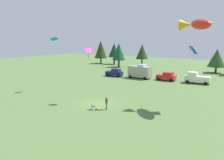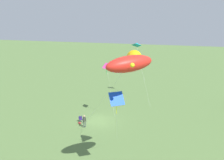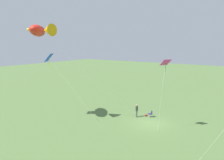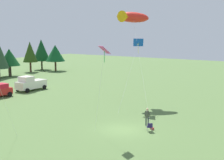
{
  "view_description": "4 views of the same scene",
  "coord_description": "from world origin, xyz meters",
  "px_view_note": "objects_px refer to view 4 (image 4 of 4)",
  "views": [
    {
      "loc": [
        17.98,
        -24.27,
        9.25
      ],
      "look_at": [
        1.88,
        1.0,
        3.55
      ],
      "focal_mm": 35.0,
      "sensor_mm": 36.0,
      "label": 1
    },
    {
      "loc": [
        32.74,
        9.78,
        15.54
      ],
      "look_at": [
        4.0,
        2.94,
        7.28
      ],
      "focal_mm": 42.0,
      "sensor_mm": 36.0,
      "label": 2
    },
    {
      "loc": [
        -10.66,
        23.17,
        9.56
      ],
      "look_at": [
        4.32,
        1.74,
        5.17
      ],
      "focal_mm": 35.0,
      "sensor_mm": 36.0,
      "label": 3
    },
    {
      "loc": [
        -23.83,
        -15.26,
        8.96
      ],
      "look_at": [
        1.39,
        2.24,
        4.36
      ],
      "focal_mm": 50.0,
      "sensor_mm": 36.0,
      "label": 4
    }
  ],
  "objects_px": {
    "person_kite_flyer": "(147,115)",
    "truck_white_pickup": "(30,84)",
    "backpack_on_grass": "(152,129)",
    "folding_chair": "(150,126)",
    "kite_diamond_rainbow": "(104,52)",
    "kite_diamond_blue": "(138,44)",
    "kite_large_fish": "(131,17)"
  },
  "relations": [
    {
      "from": "backpack_on_grass",
      "to": "folding_chair",
      "type": "bearing_deg",
      "value": -174.24
    },
    {
      "from": "person_kite_flyer",
      "to": "truck_white_pickup",
      "type": "distance_m",
      "value": 25.18
    },
    {
      "from": "backpack_on_grass",
      "to": "kite_diamond_blue",
      "type": "bearing_deg",
      "value": 36.57
    },
    {
      "from": "person_kite_flyer",
      "to": "kite_diamond_rainbow",
      "type": "xyz_separation_m",
      "value": [
        -4.42,
        1.95,
        6.38
      ]
    },
    {
      "from": "folding_chair",
      "to": "truck_white_pickup",
      "type": "distance_m",
      "value": 26.65
    },
    {
      "from": "person_kite_flyer",
      "to": "truck_white_pickup",
      "type": "height_order",
      "value": "truck_white_pickup"
    },
    {
      "from": "folding_chair",
      "to": "backpack_on_grass",
      "type": "relative_size",
      "value": 2.56
    },
    {
      "from": "person_kite_flyer",
      "to": "kite_diamond_blue",
      "type": "xyz_separation_m",
      "value": [
        9.08,
        6.37,
        6.63
      ]
    },
    {
      "from": "folding_chair",
      "to": "truck_white_pickup",
      "type": "bearing_deg",
      "value": 33.47
    },
    {
      "from": "backpack_on_grass",
      "to": "truck_white_pickup",
      "type": "height_order",
      "value": "truck_white_pickup"
    },
    {
      "from": "kite_diamond_blue",
      "to": "truck_white_pickup",
      "type": "bearing_deg",
      "value": 98.58
    },
    {
      "from": "folding_chair",
      "to": "kite_large_fish",
      "type": "relative_size",
      "value": 0.07
    },
    {
      "from": "folding_chair",
      "to": "kite_large_fish",
      "type": "distance_m",
      "value": 17.33
    },
    {
      "from": "folding_chair",
      "to": "kite_diamond_rainbow",
      "type": "relative_size",
      "value": 0.1
    },
    {
      "from": "kite_diamond_rainbow",
      "to": "kite_diamond_blue",
      "type": "bearing_deg",
      "value": 18.15
    },
    {
      "from": "kite_large_fish",
      "to": "kite_diamond_rainbow",
      "type": "height_order",
      "value": "kite_large_fish"
    },
    {
      "from": "person_kite_flyer",
      "to": "backpack_on_grass",
      "type": "height_order",
      "value": "person_kite_flyer"
    },
    {
      "from": "backpack_on_grass",
      "to": "kite_diamond_rainbow",
      "type": "distance_m",
      "value": 8.63
    },
    {
      "from": "person_kite_flyer",
      "to": "kite_large_fish",
      "type": "distance_m",
      "value": 15.54
    },
    {
      "from": "kite_diamond_rainbow",
      "to": "kite_diamond_blue",
      "type": "height_order",
      "value": "kite_diamond_blue"
    },
    {
      "from": "person_kite_flyer",
      "to": "folding_chair",
      "type": "relative_size",
      "value": 2.12
    },
    {
      "from": "folding_chair",
      "to": "truck_white_pickup",
      "type": "xyz_separation_m",
      "value": [
        7.88,
        25.45,
        0.61
      ]
    },
    {
      "from": "kite_diamond_rainbow",
      "to": "kite_diamond_blue",
      "type": "relative_size",
      "value": 0.95
    },
    {
      "from": "folding_chair",
      "to": "kite_diamond_rainbow",
      "type": "xyz_separation_m",
      "value": [
        -2.91,
        3.03,
        6.91
      ]
    },
    {
      "from": "person_kite_flyer",
      "to": "kite_diamond_rainbow",
      "type": "bearing_deg",
      "value": 134.33
    },
    {
      "from": "folding_chair",
      "to": "kite_diamond_blue",
      "type": "distance_m",
      "value": 14.81
    },
    {
      "from": "truck_white_pickup",
      "to": "kite_diamond_blue",
      "type": "height_order",
      "value": "kite_diamond_blue"
    },
    {
      "from": "kite_large_fish",
      "to": "kite_diamond_rainbow",
      "type": "bearing_deg",
      "value": -157.62
    },
    {
      "from": "truck_white_pickup",
      "to": "backpack_on_grass",
      "type": "bearing_deg",
      "value": 72.15
    },
    {
      "from": "person_kite_flyer",
      "to": "kite_diamond_blue",
      "type": "relative_size",
      "value": 0.21
    },
    {
      "from": "truck_white_pickup",
      "to": "kite_diamond_rainbow",
      "type": "bearing_deg",
      "value": 62.39
    },
    {
      "from": "truck_white_pickup",
      "to": "kite_diamond_rainbow",
      "type": "height_order",
      "value": "kite_diamond_rainbow"
    }
  ]
}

